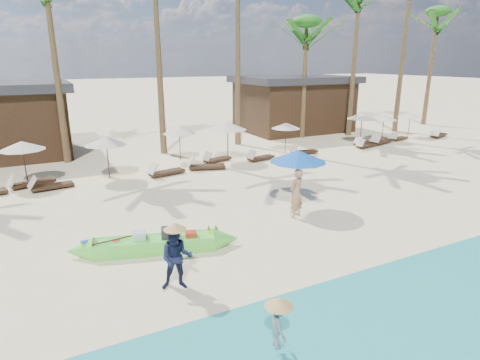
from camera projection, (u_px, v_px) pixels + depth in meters
name	position (u px, v px, depth m)	size (l,w,h in m)	color
ground	(229.00, 255.00, 11.89)	(240.00, 240.00, 0.00)	#FEE4BB
green_canoe	(155.00, 244.00, 12.04)	(5.57, 1.94, 0.72)	#59DF44
tourist	(296.00, 193.00, 14.51)	(0.66, 0.44, 1.82)	tan
vendor_green	(177.00, 258.00, 9.93)	(0.81, 0.63, 1.67)	#141B39
vendor_yellow	(278.00, 325.00, 7.71)	(0.62, 0.36, 0.96)	gray
blue_umbrella	(298.00, 156.00, 15.00)	(2.14, 2.14, 2.31)	#99999E
resort_parasol_4	(22.00, 146.00, 18.03)	(1.98, 1.98, 2.04)	#352015
lounger_4_right	(30.00, 182.00, 18.18)	(2.04, 1.12, 0.66)	#352015
resort_parasol_5	(106.00, 141.00, 18.97)	(2.01, 2.01, 2.07)	#352015
lounger_5_left	(49.00, 185.00, 17.75)	(1.90, 0.81, 0.63)	#352015
resort_parasol_6	(179.00, 130.00, 22.52)	(1.87, 1.87, 1.93)	#352015
lounger_6_left	(164.00, 171.00, 19.93)	(1.95, 0.94, 0.64)	#352015
lounger_6_right	(204.00, 165.00, 21.02)	(2.07, 1.19, 0.67)	#352015
resort_parasol_7	(228.00, 126.00, 22.30)	(2.16, 2.16, 2.23)	#352015
lounger_7_left	(216.00, 159.00, 22.57)	(1.82, 0.99, 0.59)	#352015
lounger_7_right	(259.00, 157.00, 22.91)	(1.83, 0.89, 0.60)	#352015
resort_parasol_8	(286.00, 126.00, 24.58)	(1.79, 1.79, 1.84)	#352015
lounger_8_left	(302.00, 151.00, 24.45)	(1.78, 0.63, 0.60)	#352015
resort_parasol_9	(362.00, 116.00, 27.18)	(2.02, 2.02, 2.08)	#352015
lounger_9_left	(365.00, 145.00, 26.21)	(1.73, 0.86, 0.56)	#352015
lounger_9_right	(363.00, 143.00, 27.00)	(1.70, 0.78, 0.56)	#352015
resort_parasol_10	(384.00, 117.00, 28.00)	(1.82, 1.82, 1.88)	#352015
lounger_10_left	(381.00, 141.00, 27.32)	(2.08, 1.11, 0.68)	#352015
lounger_10_right	(398.00, 138.00, 28.65)	(1.71, 0.82, 0.56)	#352015
resort_parasol_11	(410.00, 115.00, 29.63)	(1.78, 1.78, 1.83)	#352015
lounger_11_left	(438.00, 135.00, 29.68)	(1.99, 1.14, 0.64)	#352015
palm_6	(306.00, 37.00, 27.81)	(2.08, 2.08, 8.51)	brown
palm_7	(358.00, 8.00, 28.14)	(2.08, 2.08, 11.08)	brown
palm_9	(436.00, 28.00, 33.53)	(2.08, 2.08, 9.82)	brown
pavilion_east	(293.00, 103.00, 32.26)	(8.80, 6.60, 4.30)	#352015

